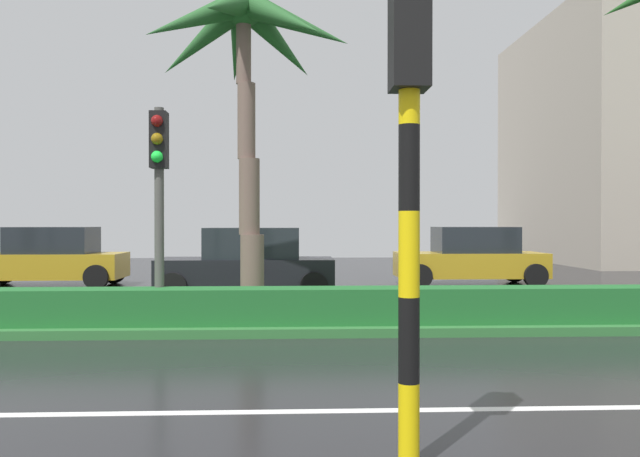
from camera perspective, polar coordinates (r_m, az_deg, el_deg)
The scene contains 8 objects.
ground_plane at distance 14.52m, azimuth -24.16°, elevation -7.04°, with size 90.00×42.00×0.10m, color black.
median_strip at distance 13.58m, azimuth -25.74°, elevation -7.03°, with size 85.50×4.00×0.15m, color #2D6B33.
palm_tree_centre_left at distance 13.24m, azimuth -6.48°, elevation 15.54°, with size 4.06×4.19×6.42m.
traffic_signal_median_right at distance 11.46m, azimuth -13.86°, elevation 4.60°, with size 0.28×0.43×3.65m.
traffic_signal_foreground at distance 5.02m, azimuth 7.74°, elevation 9.86°, with size 0.28×0.43×3.87m.
car_in_traffic_second at distance 20.49m, azimuth -22.51°, elevation -2.38°, with size 4.30×2.02×1.72m.
car_in_traffic_third at distance 16.34m, azimuth -6.27°, elevation -3.07°, with size 4.30×2.02×1.72m.
car_in_traffic_fourth at distance 19.88m, azimuth 13.03°, elevation -2.44°, with size 4.30×2.02×1.72m.
Camera 1 is at (5.33, -4.37, 1.85)m, focal length 36.73 mm.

